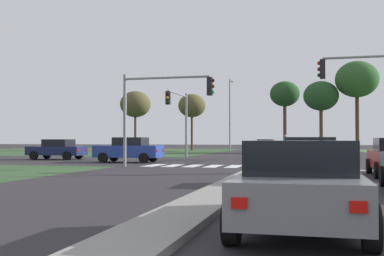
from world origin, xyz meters
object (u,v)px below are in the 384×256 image
object	(u,v)px
treeline_fourth	(357,80)
car_beige_second	(266,146)
car_silver_eighth	(311,160)
treeline_second	(192,106)
car_blue_near	(129,150)
car_grey_third	(301,184)
street_lamp_fourth	(230,111)
treeline_third	(285,95)
car_navy_seventh	(57,149)
pedestrian_at_median	(286,143)
traffic_signal_far_left	(179,111)
treeline_near	(135,104)
treeline_fifth	(321,96)
traffic_signal_near_left	(159,101)

from	to	relation	value
treeline_fourth	car_beige_second	bearing A→B (deg)	-144.50
car_silver_eighth	treeline_second	distance (m)	47.83
car_blue_near	car_grey_third	size ratio (longest dim) A/B	1.02
car_blue_near	street_lamp_fourth	bearing A→B (deg)	-0.71
car_silver_eighth	treeline_second	size ratio (longest dim) A/B	0.57
car_grey_third	car_beige_second	bearing A→B (deg)	96.11
treeline_third	car_navy_seventh	bearing A→B (deg)	-115.19
car_blue_near	pedestrian_at_median	size ratio (longest dim) A/B	2.51
car_blue_near	traffic_signal_far_left	distance (m)	7.33
car_blue_near	treeline_third	world-z (taller)	treeline_third
car_blue_near	treeline_second	bearing A→B (deg)	6.93
car_silver_eighth	car_blue_near	bearing A→B (deg)	132.25
car_navy_seventh	street_lamp_fourth	bearing A→B (deg)	-11.93
treeline_near	treeline_second	bearing A→B (deg)	5.80
car_grey_third	car_silver_eighth	size ratio (longest dim) A/B	0.99
car_blue_near	treeline_near	bearing A→B (deg)	20.09
car_silver_eighth	treeline_third	world-z (taller)	treeline_third
car_grey_third	street_lamp_fourth	size ratio (longest dim) A/B	0.43
street_lamp_fourth	treeline_fourth	distance (m)	18.20
treeline_fourth	street_lamp_fourth	bearing A→B (deg)	152.66
street_lamp_fourth	treeline_third	world-z (taller)	street_lamp_fourth
treeline_fifth	car_silver_eighth	bearing A→B (deg)	-91.42
treeline_fourth	traffic_signal_near_left	bearing A→B (deg)	-111.45
street_lamp_fourth	treeline_fifth	distance (m)	14.51
traffic_signal_near_left	street_lamp_fourth	xyz separation A→B (m)	(-3.06, 41.12, 1.91)
car_grey_third	treeline_near	size ratio (longest dim) A/B	0.53
treeline_fifth	traffic_signal_far_left	bearing A→B (deg)	-116.47
traffic_signal_near_left	pedestrian_at_median	size ratio (longest dim) A/B	2.96
treeline_fifth	car_grey_third	bearing A→B (deg)	-91.31
street_lamp_fourth	treeline_fifth	size ratio (longest dim) A/B	1.19
car_beige_second	treeline_third	world-z (taller)	treeline_third
treeline_fourth	treeline_fifth	size ratio (longest dim) A/B	1.26
car_blue_near	treeline_fourth	size ratio (longest dim) A/B	0.42
car_blue_near	pedestrian_at_median	bearing A→B (deg)	-40.69
treeline_near	treeline_fifth	xyz separation A→B (m)	(24.03, -3.13, 0.29)
car_beige_second	car_grey_third	bearing A→B (deg)	96.11
car_blue_near	car_navy_seventh	bearing A→B (deg)	67.70
car_grey_third	car_silver_eighth	xyz separation A→B (m)	(0.11, 8.59, 0.04)
pedestrian_at_median	treeline_near	xyz separation A→B (m)	(-20.93, 20.74, 4.98)
car_navy_seventh	traffic_signal_far_left	bearing A→B (deg)	-65.06
traffic_signal_far_left	treeline_third	xyz separation A→B (m)	(6.48, 27.48, 3.60)
treeline_near	street_lamp_fourth	bearing A→B (deg)	22.37
traffic_signal_near_left	street_lamp_fourth	size ratio (longest dim) A/B	0.52
pedestrian_at_median	treeline_fifth	xyz separation A→B (m)	(3.10, 17.62, 5.27)
car_navy_seventh	traffic_signal_near_left	xyz separation A→B (m)	(10.21, -7.29, 2.76)
pedestrian_at_median	treeline_third	xyz separation A→B (m)	(-1.33, 23.18, 6.07)
pedestrian_at_median	car_navy_seventh	bearing A→B (deg)	124.59
street_lamp_fourth	treeline_second	distance (m)	6.07
treeline_fifth	treeline_fourth	bearing A→B (deg)	-2.63
treeline_fourth	treeline_third	bearing A→B (deg)	145.61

